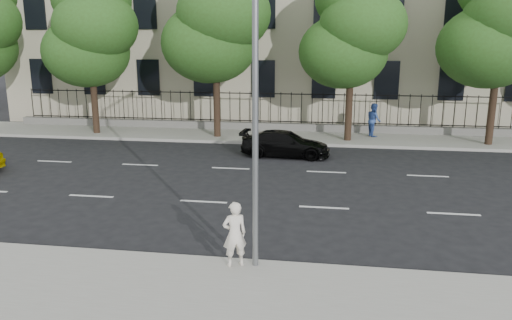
{
  "coord_description": "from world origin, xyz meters",
  "views": [
    {
      "loc": [
        4.15,
        -12.93,
        5.27
      ],
      "look_at": [
        1.7,
        3.0,
        1.38
      ],
      "focal_mm": 35.0,
      "sensor_mm": 36.0,
      "label": 1
    }
  ],
  "objects": [
    {
      "name": "woman_near",
      "position": [
        2.03,
        -2.4,
        0.93
      ],
      "size": [
        0.67,
        0.58,
        1.55
      ],
      "primitive_type": "imported",
      "rotation": [
        0.0,
        0.0,
        3.59
      ],
      "color": "white",
      "rests_on": "near_sidewalk"
    },
    {
      "name": "tree_c",
      "position": [
        -1.96,
        13.36,
        6.41
      ],
      "size": [
        5.89,
        5.5,
        9.8
      ],
      "color": "#382619",
      "rests_on": "far_sidewalk"
    },
    {
      "name": "tree_d",
      "position": [
        5.04,
        13.36,
        5.84
      ],
      "size": [
        5.34,
        4.94,
        8.84
      ],
      "color": "#382619",
      "rests_on": "far_sidewalk"
    },
    {
      "name": "far_sidewalk",
      "position": [
        0.0,
        14.0,
        0.07
      ],
      "size": [
        60.0,
        4.0,
        0.15
      ],
      "primitive_type": "cube",
      "color": "gray",
      "rests_on": "ground"
    },
    {
      "name": "pedestrian_far",
      "position": [
        6.4,
        14.52,
        1.05
      ],
      "size": [
        0.9,
        1.03,
        1.8
      ],
      "primitive_type": "imported",
      "rotation": [
        0.0,
        0.0,
        1.85
      ],
      "color": "#314F98",
      "rests_on": "far_sidewalk"
    },
    {
      "name": "iron_fence",
      "position": [
        0.0,
        15.7,
        0.65
      ],
      "size": [
        30.0,
        0.5,
        2.2
      ],
      "color": "slate",
      "rests_on": "far_sidewalk"
    },
    {
      "name": "tree_e",
      "position": [
        12.04,
        13.36,
        6.2
      ],
      "size": [
        5.71,
        5.31,
        9.46
      ],
      "color": "#382619",
      "rests_on": "far_sidewalk"
    },
    {
      "name": "tree_b",
      "position": [
        -8.96,
        13.36,
        5.84
      ],
      "size": [
        5.53,
        5.12,
        8.97
      ],
      "color": "#382619",
      "rests_on": "far_sidewalk"
    },
    {
      "name": "lane_markings",
      "position": [
        0.0,
        4.75,
        0.01
      ],
      "size": [
        49.6,
        4.62,
        0.01
      ],
      "primitive_type": null,
      "color": "silver",
      "rests_on": "ground"
    },
    {
      "name": "near_sidewalk",
      "position": [
        0.0,
        -4.0,
        0.07
      ],
      "size": [
        60.0,
        4.0,
        0.15
      ],
      "primitive_type": "cube",
      "color": "gray",
      "rests_on": "ground"
    },
    {
      "name": "street_light",
      "position": [
        2.5,
        -1.77,
        5.15
      ],
      "size": [
        0.25,
        3.32,
        8.05
      ],
      "color": "slate",
      "rests_on": "near_sidewalk"
    },
    {
      "name": "black_sedan",
      "position": [
        2.06,
        9.57,
        0.6
      ],
      "size": [
        4.19,
        1.88,
        1.19
      ],
      "primitive_type": "imported",
      "rotation": [
        0.0,
        0.0,
        1.52
      ],
      "color": "black",
      "rests_on": "ground"
    },
    {
      "name": "ground",
      "position": [
        0.0,
        0.0,
        0.0
      ],
      "size": [
        120.0,
        120.0,
        0.0
      ],
      "primitive_type": "plane",
      "color": "black",
      "rests_on": "ground"
    }
  ]
}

